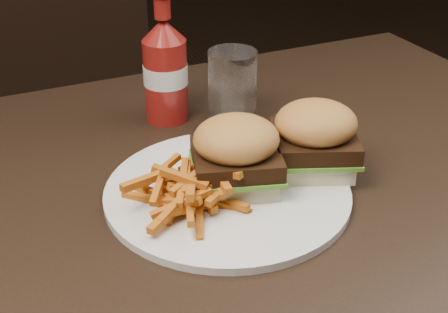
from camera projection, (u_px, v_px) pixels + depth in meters
name	position (u px, v px, depth m)	size (l,w,h in m)	color
dining_table	(200.00, 204.00, 0.79)	(1.20, 0.80, 0.04)	black
chair_far	(47.00, 120.00, 1.67)	(0.46, 0.46, 0.04)	black
plate	(227.00, 192.00, 0.77)	(0.30, 0.30, 0.01)	white
sandwich_half_a	(236.00, 178.00, 0.77)	(0.09, 0.09, 0.02)	beige
sandwich_half_b	(313.00, 161.00, 0.80)	(0.09, 0.09, 0.02)	#F1E9BD
fries_pile	(187.00, 187.00, 0.73)	(0.11, 0.11, 0.05)	#C48621
ketchup_bottle	(166.00, 82.00, 0.93)	(0.06, 0.06, 0.13)	maroon
tumbler	(232.00, 88.00, 0.92)	(0.07, 0.07, 0.11)	white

